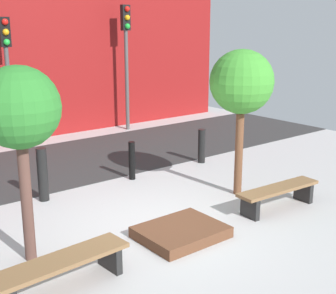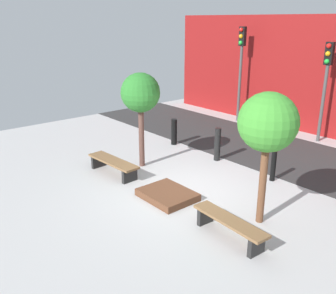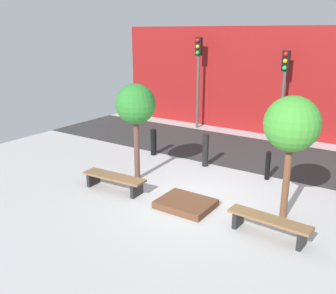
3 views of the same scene
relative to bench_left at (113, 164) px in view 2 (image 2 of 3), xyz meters
name	(u,v)px [view 2 (image 2 of 3)]	position (x,y,z in m)	size (l,w,h in m)	color
ground_plane	(183,192)	(2.21, 0.73, -0.31)	(18.00, 18.00, 0.00)	#B3B3B3
road_strip	(284,154)	(2.21, 5.31, -0.31)	(18.00, 3.81, 0.01)	#313131
bench_left	(113,164)	(0.00, 0.00, 0.00)	(1.91, 0.59, 0.43)	black
bench_right	(229,224)	(4.42, 0.00, 0.00)	(1.83, 0.51, 0.44)	black
planter_bed	(167,195)	(2.21, 0.20, -0.23)	(1.34, 1.07, 0.18)	brown
tree_behind_left_bench	(140,94)	(0.00, 1.03, 1.92)	(1.16, 1.16, 2.86)	brown
tree_behind_right_bench	(268,124)	(4.42, 1.03, 1.95)	(1.25, 1.25, 2.93)	brown
bollard_far_left	(174,132)	(-0.94, 3.16, 0.15)	(0.21, 0.21, 0.94)	black
bollard_left	(217,144)	(1.16, 3.16, 0.22)	(0.20, 0.20, 1.07)	black
bollard_center	(273,166)	(3.26, 3.16, 0.12)	(0.14, 0.14, 0.86)	black
traffic_light_west	(241,58)	(-1.63, 7.50, 2.44)	(0.28, 0.27, 4.02)	#494949
traffic_light_mid_west	(326,74)	(2.21, 7.50, 2.15)	(0.28, 0.27, 3.56)	#494949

